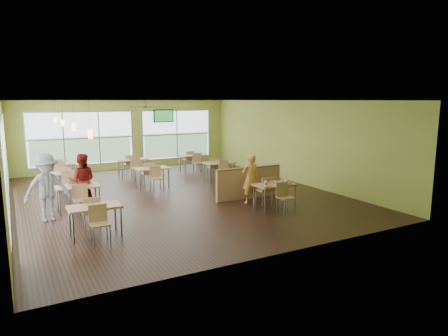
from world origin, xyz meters
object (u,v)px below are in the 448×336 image
Objects in this scene: main_table at (275,188)px; food_basket at (284,182)px; half_wall_divider at (249,183)px; man_plaid at (250,179)px.

main_table reaches higher than food_basket.
food_basket is at bearing -76.40° from half_wall_divider.
half_wall_divider reaches higher than main_table.
food_basket is (0.34, 0.03, 0.15)m from main_table.
man_plaid is 6.51× the size of food_basket.
half_wall_divider is 10.08× the size of food_basket.
food_basket is (0.64, -0.86, 0.01)m from man_plaid.
half_wall_divider is (0.00, 1.45, -0.11)m from main_table.
main_table is 6.39× the size of food_basket.
main_table is 0.98× the size of man_plaid.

